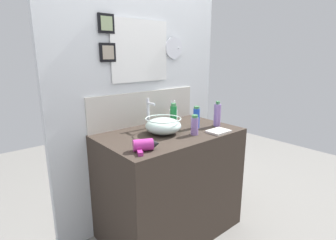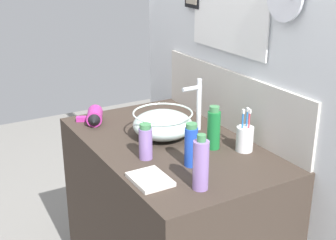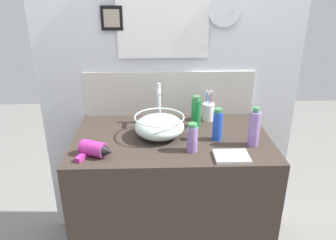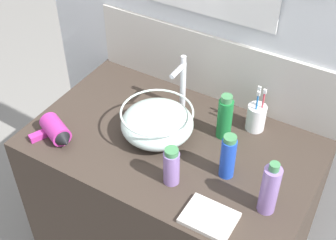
# 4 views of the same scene
# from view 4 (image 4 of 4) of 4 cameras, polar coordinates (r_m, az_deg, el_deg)

# --- Properties ---
(vanity_counter) EXTENTS (1.09, 0.67, 0.88)m
(vanity_counter) POSITION_cam_4_polar(r_m,az_deg,el_deg) (2.11, 0.49, -11.30)
(vanity_counter) COLOR #382D26
(vanity_counter) RESTS_ON ground
(back_panel) EXTENTS (1.65, 0.10, 2.51)m
(back_panel) POSITION_cam_4_polar(r_m,az_deg,el_deg) (1.82, 6.54, 12.96)
(back_panel) COLOR silver
(back_panel) RESTS_ON ground
(glass_bowl_sink) EXTENTS (0.28, 0.28, 0.12)m
(glass_bowl_sink) POSITION_cam_4_polar(r_m,az_deg,el_deg) (1.76, -1.36, -0.39)
(glass_bowl_sink) COLOR silver
(glass_bowl_sink) RESTS_ON vanity_counter
(faucet) EXTENTS (0.02, 0.10, 0.25)m
(faucet) POSITION_cam_4_polar(r_m,az_deg,el_deg) (1.84, 1.70, 4.77)
(faucet) COLOR silver
(faucet) RESTS_ON vanity_counter
(hair_drier) EXTENTS (0.19, 0.14, 0.08)m
(hair_drier) POSITION_cam_4_polar(r_m,az_deg,el_deg) (1.81, -13.47, -1.42)
(hair_drier) COLOR #B22D8C
(hair_drier) RESTS_ON vanity_counter
(toothbrush_cup) EXTENTS (0.07, 0.07, 0.19)m
(toothbrush_cup) POSITION_cam_4_polar(r_m,az_deg,el_deg) (1.83, 10.69, 0.36)
(toothbrush_cup) COLOR white
(toothbrush_cup) RESTS_ON vanity_counter
(soap_dispenser) EXTENTS (0.06, 0.06, 0.21)m
(soap_dispenser) POSITION_cam_4_polar(r_m,az_deg,el_deg) (1.52, 12.28, -8.24)
(soap_dispenser) COLOR #8C6BB2
(soap_dispenser) RESTS_ON vanity_counter
(spray_bottle) EXTENTS (0.06, 0.06, 0.19)m
(spray_bottle) POSITION_cam_4_polar(r_m,az_deg,el_deg) (1.76, 6.94, 0.32)
(spray_bottle) COLOR #197233
(spray_bottle) RESTS_ON vanity_counter
(lotion_bottle) EXTENTS (0.05, 0.05, 0.18)m
(lotion_bottle) POSITION_cam_4_polar(r_m,az_deg,el_deg) (1.61, 7.32, -4.46)
(lotion_bottle) COLOR blue
(lotion_bottle) RESTS_ON vanity_counter
(shampoo_bottle) EXTENTS (0.06, 0.06, 0.15)m
(shampoo_bottle) POSITION_cam_4_polar(r_m,az_deg,el_deg) (1.59, 0.42, -5.67)
(shampoo_bottle) COLOR #8C6BB2
(shampoo_bottle) RESTS_ON vanity_counter
(hand_towel) EXTENTS (0.17, 0.13, 0.02)m
(hand_towel) POSITION_cam_4_polar(r_m,az_deg,el_deg) (1.54, 5.05, -11.79)
(hand_towel) COLOR silver
(hand_towel) RESTS_ON vanity_counter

